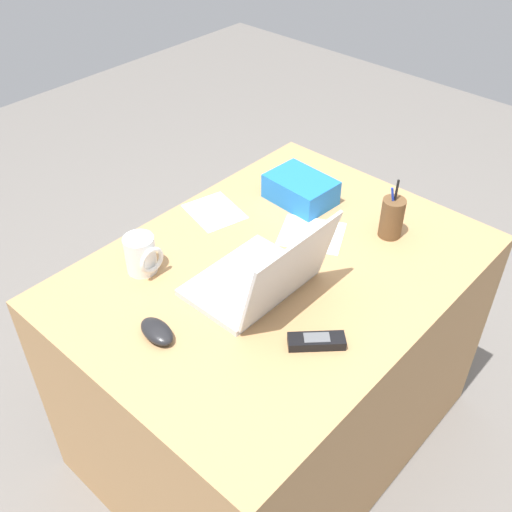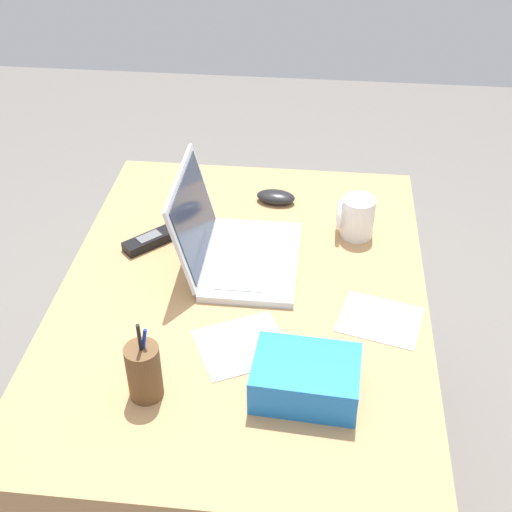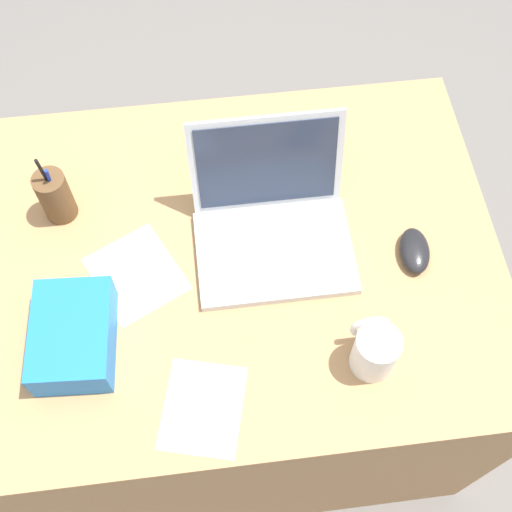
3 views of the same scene
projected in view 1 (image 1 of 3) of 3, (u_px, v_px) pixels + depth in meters
The scene contains 10 objects.
ground_plane at pixel (272, 427), 2.07m from camera, with size 6.00×6.00×0.00m, color slate.
desk at pixel (274, 357), 1.84m from camera, with size 1.13×0.84×0.73m, color tan.
laptop at pixel (261, 278), 1.51m from camera, with size 0.31×0.28×0.23m.
computer_mouse at pixel (157, 331), 1.41m from camera, with size 0.06×0.10×0.03m, color black.
coffee_mug_white at pixel (141, 255), 1.57m from camera, with size 0.08×0.09×0.11m.
cordless_phone at pixel (316, 341), 1.39m from camera, with size 0.13×0.13×0.03m.
pen_holder at pixel (392, 218), 1.69m from camera, with size 0.07×0.07×0.18m.
snack_bag at pixel (301, 190), 1.84m from camera, with size 0.14×0.20×0.08m, color blue.
paper_note_near_laptop at pixel (312, 234), 1.73m from camera, with size 0.16×0.18×0.00m, color white.
paper_note_left at pixel (215, 212), 1.81m from camera, with size 0.14×0.17×0.00m, color white.
Camera 1 is at (0.95, 0.79, 1.77)m, focal length 42.11 mm.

